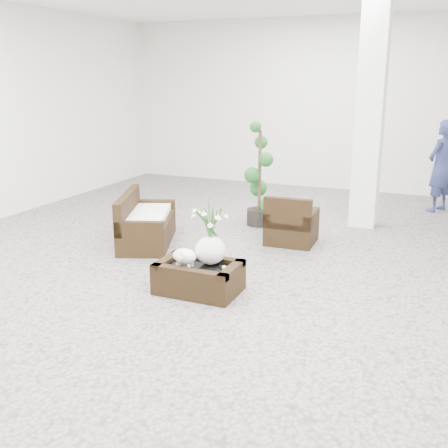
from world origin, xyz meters
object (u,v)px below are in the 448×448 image
at_px(coffee_table, 199,279).
at_px(loveseat, 147,219).
at_px(armchair, 292,219).
at_px(topiary, 260,175).

xyz_separation_m(coffee_table, loveseat, (-1.47, 1.34, 0.21)).
xyz_separation_m(armchair, topiary, (-0.76, 0.73, 0.46)).
distance_m(armchair, topiary, 1.15).
relative_size(coffee_table, loveseat, 0.66).
height_order(loveseat, topiary, topiary).
bearing_deg(coffee_table, loveseat, 137.65).
bearing_deg(topiary, armchair, -43.80).
xyz_separation_m(loveseat, topiary, (1.14, 1.57, 0.45)).
distance_m(loveseat, topiary, 1.99).
bearing_deg(coffee_table, armchair, 78.85).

